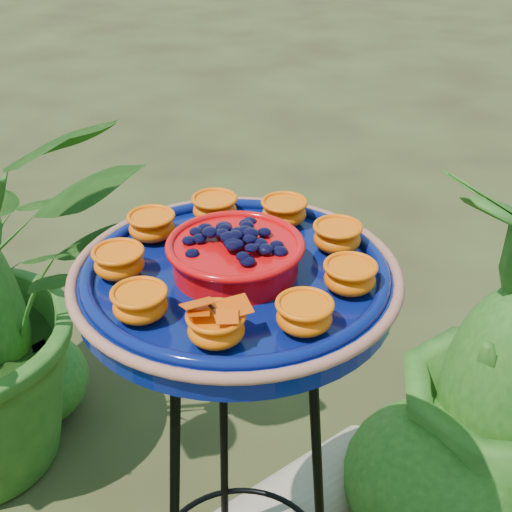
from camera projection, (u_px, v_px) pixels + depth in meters
name	position (u px, v px, depth m)	size (l,w,h in m)	color
tripod_stand	(239.00, 468.00, 1.16)	(0.41, 0.41, 0.86)	black
feeder_dish	(236.00, 273.00, 0.97)	(0.57, 0.57, 0.10)	#061150
driftwood_log	(288.00, 511.00, 1.62)	(0.17, 0.17, 0.52)	tan
shrub_back_right	(511.00, 358.00, 1.56)	(0.48, 0.48, 0.85)	#1C4813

